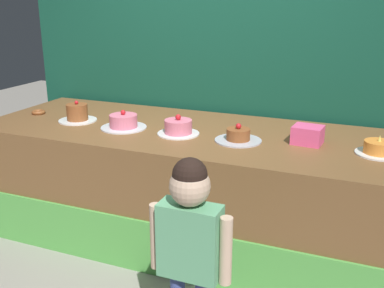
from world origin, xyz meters
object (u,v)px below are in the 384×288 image
pink_box (308,135)px  cake_center (178,128)px  child_figure (190,235)px  donut (39,112)px  cake_far_left (77,114)px  cake_left (124,122)px  cake_right (238,136)px  cake_far_right (378,149)px

pink_box → cake_center: cake_center is taller
child_figure → donut: (-1.91, 1.18, 0.18)m
donut → cake_far_left: 0.46m
cake_left → cake_center: 0.46m
child_figure → cake_center: bearing=116.6°
donut → cake_left: cake_left is taller
cake_left → cake_right: cake_left is taller
pink_box → cake_far_left: (-1.82, -0.10, -0.00)m
donut → cake_far_left: size_ratio=0.38×
child_figure → cake_center: size_ratio=3.68×
child_figure → donut: 2.25m
pink_box → cake_left: (-1.37, -0.14, -0.02)m
child_figure → cake_right: size_ratio=3.47×
cake_far_left → cake_right: bearing=-1.2°
donut → cake_left: bearing=-7.0°
pink_box → cake_right: bearing=-164.5°
child_figure → cake_right: bearing=94.3°
child_figure → cake_right: (-0.08, 1.08, 0.20)m
cake_left → cake_right: 0.91m
cake_far_left → cake_far_right: 2.28m
pink_box → cake_far_left: size_ratio=0.64×
pink_box → donut: bearing=-179.3°
cake_right → cake_far_right: bearing=4.3°
child_figure → cake_far_right: 1.43m
pink_box → cake_far_left: 1.83m
cake_left → cake_center: size_ratio=1.14×
cake_far_left → cake_center: cake_far_left is taller
cake_far_left → cake_right: size_ratio=0.94×
child_figure → cake_center: (-0.54, 1.07, 0.21)m
pink_box → cake_center: bearing=-171.8°
child_figure → cake_right: child_figure is taller
cake_left → cake_center: bearing=1.2°
cake_far_right → child_figure: bearing=-125.9°
cake_far_right → donut: bearing=179.4°
donut → cake_center: 1.37m
donut → cake_far_right: bearing=-0.6°
donut → cake_far_left: cake_far_left is taller
pink_box → donut: 2.28m
cake_far_left → cake_center: (0.91, -0.03, -0.01)m
cake_far_left → cake_left: 0.46m
child_figure → cake_left: size_ratio=3.24×
pink_box → cake_right: 0.47m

